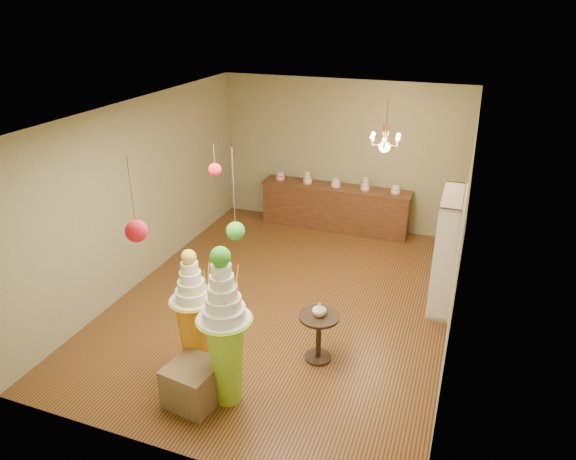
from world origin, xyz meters
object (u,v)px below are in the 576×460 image
(sideboard, at_px, (335,207))
(pedestal_green, at_px, (226,341))
(round_table, at_px, (319,331))
(pedestal_orange, at_px, (195,327))

(sideboard, bearing_deg, pedestal_green, -88.46)
(round_table, bearing_deg, sideboard, 102.50)
(pedestal_green, relative_size, pedestal_orange, 1.15)
(pedestal_orange, xyz_separation_m, sideboard, (0.42, 5.01, -0.23))
(pedestal_orange, height_order, round_table, pedestal_orange)
(pedestal_green, height_order, sideboard, pedestal_green)
(pedestal_orange, bearing_deg, round_table, 30.82)
(pedestal_green, bearing_deg, sideboard, 91.54)
(pedestal_orange, bearing_deg, sideboard, 85.18)
(pedestal_green, height_order, pedestal_orange, pedestal_green)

